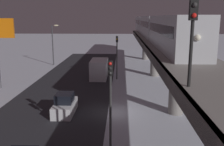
# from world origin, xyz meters

# --- Properties ---
(ground_plane) EXTENTS (240.00, 240.00, 0.00)m
(ground_plane) POSITION_xyz_m (0.00, 0.00, 0.00)
(ground_plane) COLOR silver
(avenue_asphalt) EXTENTS (11.00, 81.46, 0.01)m
(avenue_asphalt) POSITION_xyz_m (5.98, 0.00, 0.00)
(avenue_asphalt) COLOR #28282D
(avenue_asphalt) RESTS_ON ground_plane
(elevated_railway) EXTENTS (5.00, 81.46, 5.79)m
(elevated_railway) POSITION_xyz_m (-5.90, 0.00, 5.03)
(elevated_railway) COLOR gray
(elevated_railway) RESTS_ON ground_plane
(subway_train) EXTENTS (2.94, 55.47, 3.40)m
(subway_train) POSITION_xyz_m (-6.00, -21.97, 7.57)
(subway_train) COLOR #B7BABF
(subway_train) RESTS_ON elevated_railway
(rail_signal) EXTENTS (0.36, 0.41, 4.00)m
(rail_signal) POSITION_xyz_m (-4.02, 11.65, 8.52)
(rail_signal) COLOR black
(rail_signal) RESTS_ON elevated_railway
(sedan_white) EXTENTS (1.80, 4.02, 1.97)m
(sedan_white) POSITION_xyz_m (4.58, 0.39, 0.80)
(sedan_white) COLOR silver
(sedan_white) RESTS_ON ground_plane
(box_truck) EXTENTS (2.40, 7.40, 2.80)m
(box_truck) POSITION_xyz_m (2.58, -15.37, 1.35)
(box_truck) COLOR #B2B2B7
(box_truck) RESTS_ON ground_plane
(traffic_light_near) EXTENTS (0.32, 0.44, 6.40)m
(traffic_light_near) POSITION_xyz_m (-0.12, 7.96, 4.20)
(traffic_light_near) COLOR #2D2D2D
(traffic_light_near) RESTS_ON ground_plane
(traffic_light_mid) EXTENTS (0.32, 0.44, 6.40)m
(traffic_light_mid) POSITION_xyz_m (-0.12, -13.73, 4.20)
(traffic_light_mid) COLOR #2D2D2D
(traffic_light_mid) RESTS_ON ground_plane
(street_lamp_far) EXTENTS (1.35, 0.44, 7.65)m
(street_lamp_far) POSITION_xyz_m (12.06, -25.00, 4.81)
(street_lamp_far) COLOR #38383D
(street_lamp_far) RESTS_ON ground_plane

